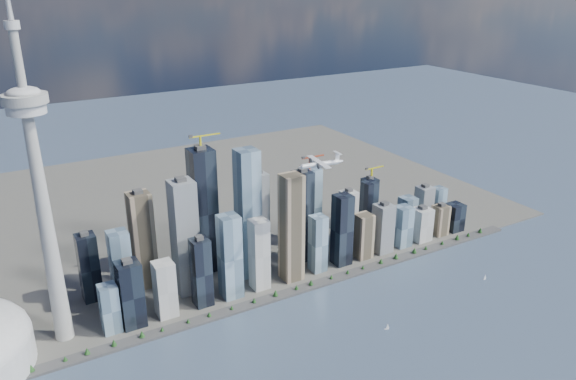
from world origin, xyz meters
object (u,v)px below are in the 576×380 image
sailboat_east (485,278)px  sailboat_west (387,327)px  needle_tower (40,188)px  airplane (321,163)px

sailboat_east → sailboat_west: bearing=-176.1°
needle_tower → sailboat_west: bearing=-27.5°
sailboat_west → airplane: bearing=124.2°
airplane → sailboat_west: 265.98m
airplane → sailboat_east: 377.59m
needle_tower → airplane: bearing=-13.3°
needle_tower → sailboat_west: (422.75, -220.16, -232.38)m
needle_tower → sailboat_east: 730.48m
needle_tower → sailboat_east: bearing=-16.0°
airplane → sailboat_west: size_ratio=6.97×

